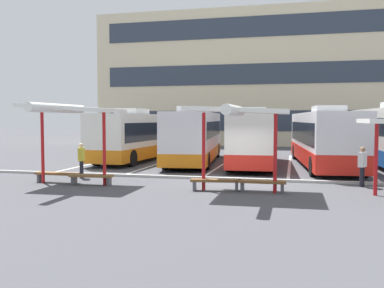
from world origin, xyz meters
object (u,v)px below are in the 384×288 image
Objects in this scene: bench_0 at (57,175)px; coach_bus_3 at (323,139)px; bench_3 at (262,183)px; bench_2 at (215,182)px; coach_bus_0 at (141,137)px; waiting_shelter_1 at (238,112)px; waiting_passenger_1 at (362,164)px; bench_1 at (91,177)px; coach_bus_1 at (195,137)px; coach_bus_2 at (253,139)px; waiting_passenger_0 at (81,158)px; waiting_shelter_0 at (69,110)px.

coach_bus_3 is at bearing 38.34° from bench_0.
bench_2 is at bearing -177.19° from bench_3.
waiting_shelter_1 is at bearing -54.78° from coach_bus_0.
waiting_passenger_1 is (1.08, -7.43, -0.65)m from coach_bus_3.
waiting_passenger_1 is at bearing 11.35° from bench_1.
bench_1 is at bearing 178.40° from bench_2.
bench_3 is at bearing 2.81° from bench_2.
coach_bus_1 is 0.90× the size of coach_bus_3.
coach_bus_2 is at bearing 126.16° from waiting_passenger_1.
coach_bus_2 is 2.09× the size of waiting_shelter_1.
coach_bus_1 is 3.94m from coach_bus_2.
coach_bus_3 is 7.62× the size of waiting_passenger_0.
coach_bus_1 reaches higher than coach_bus_3.
coach_bus_3 is 14.76m from waiting_shelter_0.
bench_3 is at bearing -0.49° from bench_1.
waiting_shelter_1 is 2.86m from bench_2.
coach_bus_0 is 1.14× the size of coach_bus_2.
coach_bus_0 is 2.62× the size of waiting_shelter_0.
coach_bus_3 is 10.21m from bench_3.
waiting_shelter_0 is 8.55m from bench_3.
bench_0 is at bearing -89.80° from coach_bus_0.
coach_bus_3 reaches higher than coach_bus_0.
bench_0 is 1.05× the size of bench_1.
bench_2 and bench_3 have the same top height.
bench_3 is (9.01, -11.16, -1.26)m from coach_bus_0.
waiting_passenger_0 is at bearing 167.21° from bench_3.
waiting_passenger_0 is at bearing 163.31° from bench_2.
bench_1 is 1.14× the size of waiting_passenger_1.
coach_bus_2 is at bearing -174.41° from coach_bus_3.
coach_bus_1 is at bearing 66.63° from waiting_passenger_0.
coach_bus_3 is at bearing -6.94° from coach_bus_0.
coach_bus_0 is at bearing 173.06° from coach_bus_3.
waiting_shelter_0 is (-10.92, -9.80, 1.56)m from coach_bus_3.
coach_bus_0 reaches higher than waiting_passenger_1.
waiting_passenger_0 is (-6.82, 2.05, 0.62)m from bench_2.
coach_bus_3 is (7.88, -0.54, -0.05)m from coach_bus_1.
bench_3 is (1.21, -9.32, -1.25)m from coach_bus_2.
bench_0 and bench_1 have the same top height.
waiting_shelter_1 is at bearing -110.47° from coach_bus_3.
bench_2 is (7.17, -0.46, -0.00)m from bench_0.
waiting_shelter_0 is 2.66× the size of waiting_passenger_0.
bench_0 is at bearing 177.65° from bench_3.
waiting_shelter_1 is at bearing -68.67° from coach_bus_1.
waiting_shelter_1 is 5.87m from waiting_passenger_1.
waiting_passenger_0 is (-1.45, 1.90, 0.62)m from bench_1.
bench_2 is 1.80m from bench_3.
waiting_passenger_1 is (11.10, 2.23, 0.62)m from bench_1.
coach_bus_2 is 11.08m from bench_1.
bench_2 is (7.21, -11.25, -1.25)m from coach_bus_0.
bench_1 is at bearing 176.47° from waiting_shelter_1.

